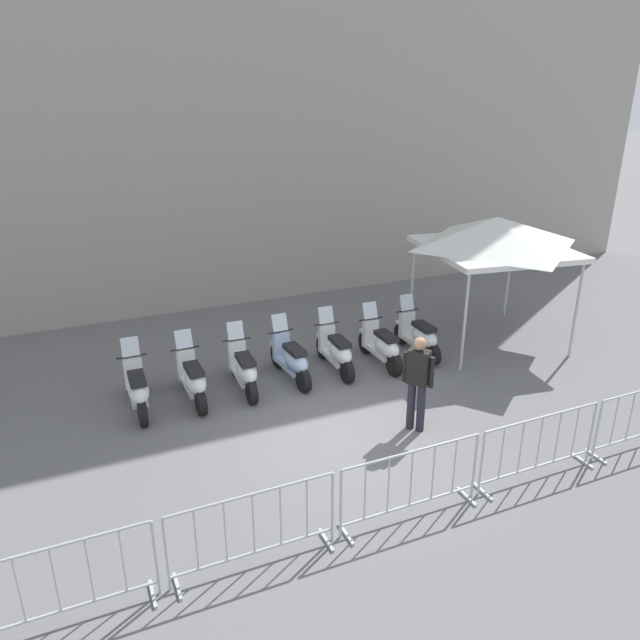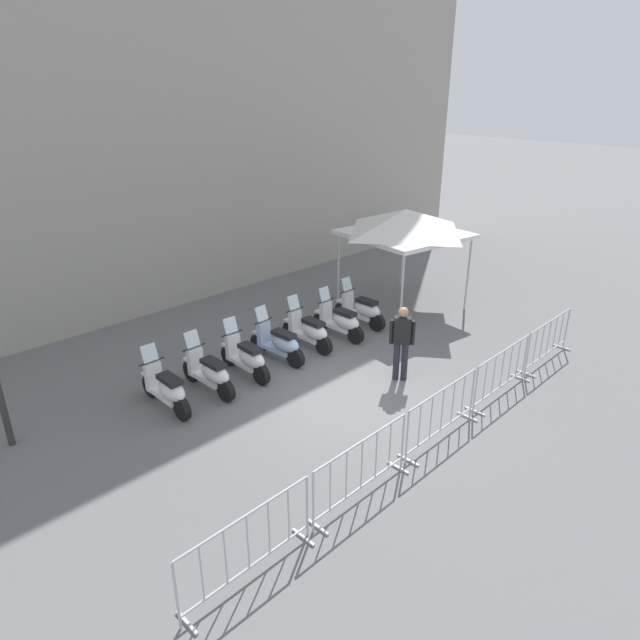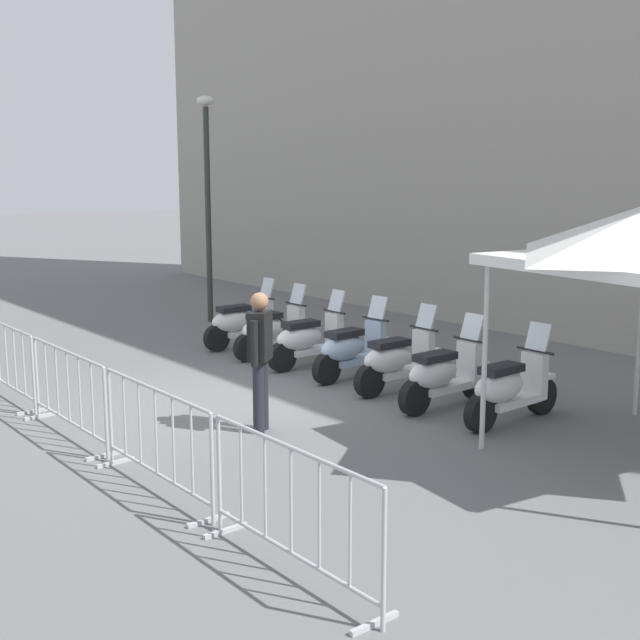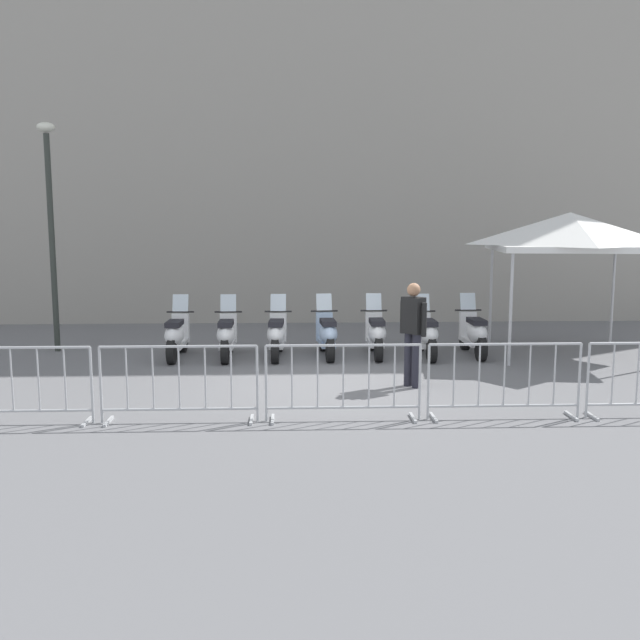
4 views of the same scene
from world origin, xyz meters
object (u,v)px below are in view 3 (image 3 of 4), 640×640
object	(u,v)px
barrier_segment_1	(7,361)
barrier_segment_3	(156,440)
motorcycle_2	(309,340)
motorcycle_3	(352,350)
officer_near_row_end	(260,353)
motorcycle_1	(273,331)
motorcycle_4	(398,361)
barrier_segment_4	(291,512)
motorcycle_6	(509,389)
motorcycle_0	(242,323)
barrier_segment_2	(68,394)
street_lamp	(207,184)
motorcycle_5	(443,376)

from	to	relation	value
barrier_segment_1	barrier_segment_3	bearing A→B (deg)	8.22
motorcycle_2	barrier_segment_1	bearing A→B (deg)	-97.13
motorcycle_3	officer_near_row_end	size ratio (longest dim) A/B	0.99
motorcycle_1	motorcycle_2	bearing A→B (deg)	9.54
motorcycle_4	barrier_segment_4	bearing A→B (deg)	-44.37
motorcycle_1	motorcycle_6	bearing A→B (deg)	9.19
motorcycle_0	motorcycle_3	xyz separation A→B (m)	(2.98, 0.47, 0.00)
motorcycle_2	barrier_segment_1	world-z (taller)	motorcycle_2
barrier_segment_1	motorcycle_6	bearing A→B (deg)	49.06
motorcycle_4	barrier_segment_2	xyz separation A→B (m)	(-0.34, -4.63, 0.07)
barrier_segment_4	motorcycle_3	bearing A→B (deg)	142.84
motorcycle_2	barrier_segment_4	size ratio (longest dim) A/B	0.81
motorcycle_0	barrier_segment_1	xyz separation A→B (m)	(1.41, -4.32, 0.07)
motorcycle_4	motorcycle_6	distance (m)	2.01
barrier_segment_2	barrier_segment_3	xyz separation A→B (m)	(2.21, 0.32, 0.00)
barrier_segment_1	barrier_segment_4	bearing A→B (deg)	8.22
motorcycle_6	barrier_segment_2	distance (m)	5.44
motorcycle_2	street_lamp	world-z (taller)	street_lamp
barrier_segment_2	officer_near_row_end	world-z (taller)	officer_near_row_end
motorcycle_4	barrier_segment_3	world-z (taller)	motorcycle_4
motorcycle_4	motorcycle_5	distance (m)	1.01
motorcycle_1	barrier_segment_2	world-z (taller)	motorcycle_1
motorcycle_5	motorcycle_6	distance (m)	1.01
street_lamp	motorcycle_1	bearing A→B (deg)	-6.72
motorcycle_5	barrier_segment_3	xyz separation A→B (m)	(0.85, -4.33, 0.07)
motorcycle_0	motorcycle_3	size ratio (longest dim) A/B	1.01
motorcycle_6	barrier_segment_3	xyz separation A→B (m)	(-0.12, -4.60, 0.07)
barrier_segment_3	street_lamp	bearing A→B (deg)	153.77
motorcycle_4	barrier_segment_1	world-z (taller)	motorcycle_4
barrier_segment_1	barrier_segment_4	size ratio (longest dim) A/B	1.00
barrier_segment_1	street_lamp	size ratio (longest dim) A/B	0.45
barrier_segment_1	barrier_segment_2	distance (m)	2.23
motorcycle_4	officer_near_row_end	size ratio (longest dim) A/B	1.00
motorcycle_4	motorcycle_6	world-z (taller)	same
officer_near_row_end	barrier_segment_2	bearing A→B (deg)	-115.73
motorcycle_0	motorcycle_1	world-z (taller)	same
barrier_segment_1	street_lamp	distance (m)	6.86
motorcycle_1	barrier_segment_3	distance (m)	6.14
motorcycle_5	barrier_segment_4	bearing A→B (deg)	-52.59
motorcycle_0	street_lamp	xyz separation A→B (m)	(-2.78, 0.56, 2.48)
motorcycle_6	officer_near_row_end	distance (m)	3.18
motorcycle_5	barrier_segment_1	world-z (taller)	motorcycle_5
barrier_segment_1	barrier_segment_4	distance (m)	6.70
motorcycle_5	barrier_segment_1	xyz separation A→B (m)	(-3.57, -4.97, 0.07)
motorcycle_5	officer_near_row_end	xyz separation A→B (m)	(-0.35, -2.57, 0.53)
motorcycle_1	motorcycle_3	xyz separation A→B (m)	(1.98, 0.36, 0.00)
motorcycle_2	barrier_segment_2	size ratio (longest dim) A/B	0.81
motorcycle_4	barrier_segment_1	xyz separation A→B (m)	(-2.55, -4.95, 0.07)
motorcycle_2	barrier_segment_1	xyz separation A→B (m)	(-0.58, -4.60, 0.07)
motorcycle_1	barrier_segment_1	size ratio (longest dim) A/B	0.81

